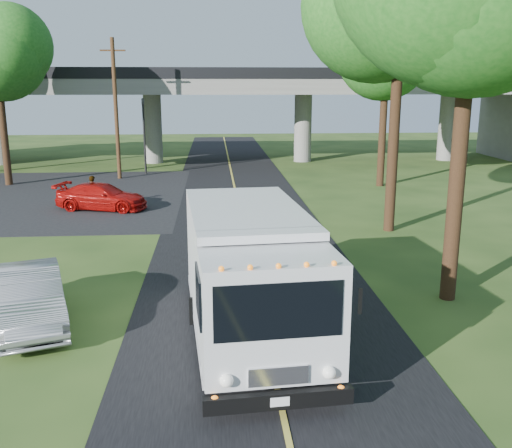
{
  "coord_description": "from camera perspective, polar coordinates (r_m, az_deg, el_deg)",
  "views": [
    {
      "loc": [
        -1.21,
        -14.17,
        6.03
      ],
      "look_at": [
        0.13,
        3.99,
        1.6
      ],
      "focal_mm": 40.0,
      "sensor_mm": 36.0,
      "label": 1
    }
  ],
  "objects": [
    {
      "name": "silver_sedan",
      "position": [
        15.87,
        -21.69,
        -6.82
      ],
      "size": [
        2.95,
        4.75,
        1.48
      ],
      "primitive_type": "imported",
      "rotation": [
        0.0,
        0.0,
        0.34
      ],
      "color": "gray",
      "rests_on": "ground"
    },
    {
      "name": "overpass",
      "position": [
        46.21,
        -2.78,
        11.83
      ],
      "size": [
        54.0,
        10.0,
        7.3
      ],
      "color": "slate",
      "rests_on": "ground"
    },
    {
      "name": "road",
      "position": [
        24.94,
        -1.32,
        -0.3
      ],
      "size": [
        7.0,
        90.0,
        0.02
      ],
      "primitive_type": "cube",
      "color": "black",
      "rests_on": "ground"
    },
    {
      "name": "lane_line",
      "position": [
        24.93,
        -1.32,
        -0.26
      ],
      "size": [
        0.12,
        90.0,
        0.01
      ],
      "primitive_type": "cube",
      "color": "gold",
      "rests_on": "road"
    },
    {
      "name": "tree_right_far",
      "position": [
        35.64,
        13.37,
        16.97
      ],
      "size": [
        5.77,
        5.67,
        10.99
      ],
      "color": "#382314",
      "rests_on": "ground"
    },
    {
      "name": "ground",
      "position": [
        15.45,
        0.61,
        -9.3
      ],
      "size": [
        120.0,
        120.0,
        0.0
      ],
      "primitive_type": "plane",
      "color": "#264016",
      "rests_on": "ground"
    },
    {
      "name": "pedestrian",
      "position": [
        30.16,
        -15.99,
        3.16
      ],
      "size": [
        0.7,
        0.63,
        1.61
      ],
      "primitive_type": "imported",
      "rotation": [
        0.0,
        0.0,
        2.62
      ],
      "color": "gray",
      "rests_on": "ground"
    },
    {
      "name": "step_van",
      "position": [
        13.67,
        -0.62,
        -4.77
      ],
      "size": [
        3.35,
        7.67,
        3.14
      ],
      "rotation": [
        0.0,
        0.0,
        0.08
      ],
      "color": "silver",
      "rests_on": "ground"
    },
    {
      "name": "parking_lot",
      "position": [
        34.16,
        -20.82,
        2.61
      ],
      "size": [
        16.0,
        18.0,
        0.01
      ],
      "primitive_type": "cube",
      "color": "black",
      "rests_on": "ground"
    },
    {
      "name": "red_sedan",
      "position": [
        29.4,
        -15.16,
        2.66
      ],
      "size": [
        4.83,
        2.87,
        1.31
      ],
      "primitive_type": "imported",
      "rotation": [
        0.0,
        0.0,
        1.33
      ],
      "color": "#A00C09",
      "rests_on": "ground"
    },
    {
      "name": "utility_pole",
      "position": [
        38.71,
        -13.84,
        11.16
      ],
      "size": [
        1.6,
        0.26,
        9.0
      ],
      "color": "#472D19",
      "rests_on": "ground"
    },
    {
      "name": "traffic_signal",
      "position": [
        40.55,
        -11.15,
        9.41
      ],
      "size": [
        0.18,
        0.22,
        5.2
      ],
      "color": "black",
      "rests_on": "ground"
    }
  ]
}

